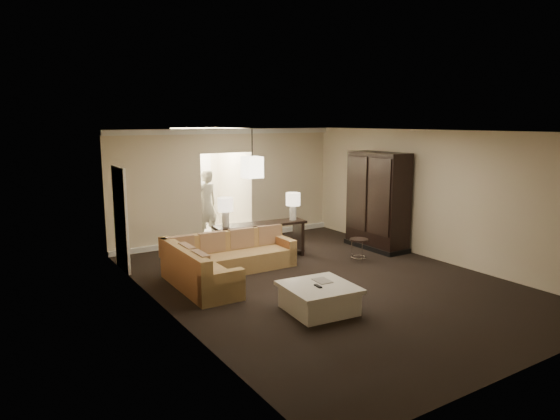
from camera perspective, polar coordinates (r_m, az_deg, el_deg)
ground at (r=9.52m, az=4.99°, el=-8.15°), size 8.00×8.00×0.00m
wall_back at (r=12.56m, az=-6.06°, el=2.85°), size 6.00×0.04×2.80m
wall_front at (r=6.56m, az=26.98°, el=-4.97°), size 6.00×0.04×2.80m
wall_left at (r=7.76m, az=-12.77°, el=-1.89°), size 0.04×8.00×2.80m
wall_right at (r=11.24m, az=17.35°, el=1.59°), size 0.04×8.00×2.80m
ceiling at (r=9.05m, az=5.26°, el=8.94°), size 6.00×8.00×0.02m
crown_molding at (r=12.41m, az=-6.07°, el=8.92°), size 6.00×0.10×0.12m
baseboard at (r=12.75m, az=-5.85°, el=-3.16°), size 6.00×0.10×0.12m
side_door at (r=10.47m, az=-17.74°, el=-0.99°), size 0.05×0.90×2.10m
foyer at (r=13.77m, az=-8.54°, el=3.02°), size 1.44×2.02×2.80m
sectional_sofa at (r=9.70m, az=-6.55°, el=-5.88°), size 2.67×2.13×0.79m
coffee_table at (r=8.05m, az=4.47°, el=-9.97°), size 1.16×1.16×0.45m
console_table at (r=10.89m, az=-2.23°, el=-3.17°), size 2.11×0.68×0.80m
armoire at (r=11.90m, az=11.08°, el=0.81°), size 0.68×1.58×2.28m
drink_table at (r=10.87m, az=8.99°, el=-3.99°), size 0.39×0.39×0.49m
table_lamp_left at (r=10.44m, az=-6.26°, el=0.29°), size 0.32×0.32×0.61m
table_lamp_right at (r=11.09m, az=1.50°, el=0.93°), size 0.32×0.32×0.61m
pendant_light at (r=11.35m, az=-3.18°, el=4.92°), size 0.38×0.38×1.09m
person at (r=12.69m, az=-8.45°, el=0.99°), size 0.81×0.63×1.97m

